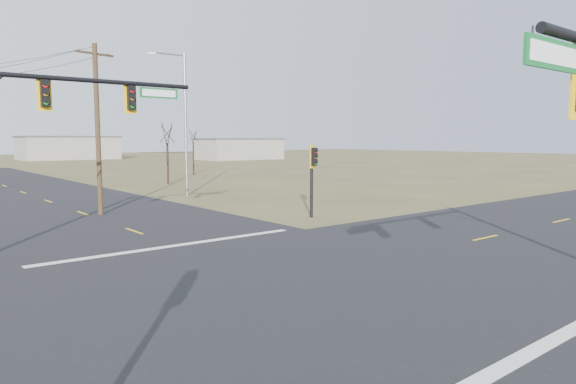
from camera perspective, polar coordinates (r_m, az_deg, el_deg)
The scene contains 13 objects.
ground at distance 16.58m, azimuth -0.43°, elevation -10.20°, with size 320.00×320.00×0.00m, color olive.
road_ew at distance 16.58m, azimuth -0.43°, elevation -10.17°, with size 160.00×14.00×0.02m, color black.
road_ns at distance 16.58m, azimuth -0.43°, elevation -10.16°, with size 14.00×160.00×0.02m, color black.
stop_bar_near at distance 12.01m, azimuth 23.64°, elevation -16.97°, with size 12.00×0.40×0.01m, color silver.
stop_bar_far at distance 22.75m, azimuth -12.38°, elevation -5.82°, with size 12.00×0.40×0.01m, color silver.
mast_arm_far at distance 22.49m, azimuth -25.65°, elevation 7.53°, with size 9.39×0.41×7.61m.
pedestal_signal_ne at distance 29.92m, azimuth 2.82°, elevation 3.10°, with size 0.66×0.57×4.28m.
utility_pole_near at distance 32.89m, azimuth -20.40°, elevation 6.72°, with size 2.44×0.76×10.21m.
streetlight_a at distance 42.15m, azimuth -11.62°, elevation 8.21°, with size 3.18×0.49×11.36m.
bare_tree_c at distance 54.08m, azimuth -13.30°, elevation 6.45°, with size 3.29×3.29×6.71m.
bare_tree_d at distance 67.66m, azimuth -10.51°, elevation 6.19°, with size 2.55×2.55×6.28m.
warehouse_mid at distance 127.35m, azimuth -23.22°, elevation 4.48°, with size 20.00×12.00×5.00m, color gray.
warehouse_right at distance 117.13m, azimuth -5.42°, elevation 4.73°, with size 18.00×10.00×4.50m, color gray.
Camera 1 is at (-9.95, -12.44, 4.60)m, focal length 32.00 mm.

